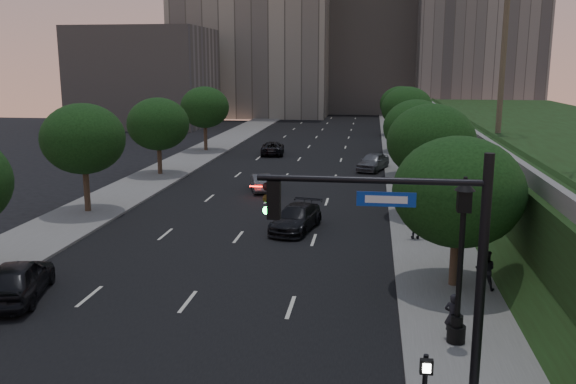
# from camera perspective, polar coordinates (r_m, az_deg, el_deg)

# --- Properties ---
(ground) EXTENTS (160.00, 160.00, 0.00)m
(ground) POSITION_cam_1_polar(r_m,az_deg,el_deg) (19.84, -13.76, -15.42)
(ground) COLOR black
(ground) RESTS_ON ground
(road_surface) EXTENTS (16.00, 140.00, 0.02)m
(road_surface) POSITION_cam_1_polar(r_m,az_deg,el_deg) (47.66, -0.52, 1.06)
(road_surface) COLOR black
(road_surface) RESTS_ON ground
(sidewalk_right) EXTENTS (4.50, 140.00, 0.15)m
(sidewalk_right) POSITION_cam_1_polar(r_m,az_deg,el_deg) (47.27, 11.87, 0.80)
(sidewalk_right) COLOR slate
(sidewalk_right) RESTS_ON ground
(sidewalk_left) EXTENTS (4.50, 140.00, 0.15)m
(sidewalk_left) POSITION_cam_1_polar(r_m,az_deg,el_deg) (50.16, -12.19, 1.42)
(sidewalk_left) COLOR slate
(sidewalk_left) RESTS_ON ground
(parapet_wall) EXTENTS (0.35, 90.00, 0.70)m
(parapet_wall) POSITION_cam_1_polar(r_m,az_deg,el_deg) (45.04, 16.41, 5.53)
(parapet_wall) COLOR slate
(parapet_wall) RESTS_ON embankment
(office_block_left) EXTENTS (26.00, 20.00, 32.00)m
(office_block_left) POSITION_cam_1_polar(r_m,az_deg,el_deg) (110.51, -3.12, 15.56)
(office_block_left) COLOR gray
(office_block_left) RESTS_ON ground
(office_block_mid) EXTENTS (22.00, 18.00, 26.00)m
(office_block_mid) POSITION_cam_1_polar(r_m,az_deg,el_deg) (118.37, 7.69, 13.77)
(office_block_mid) COLOR gray
(office_block_mid) RESTS_ON ground
(office_block_right) EXTENTS (20.00, 22.00, 36.00)m
(office_block_right) POSITION_cam_1_polar(r_m,az_deg,el_deg) (113.96, 17.20, 15.96)
(office_block_right) COLOR gray
(office_block_right) RESTS_ON ground
(office_block_filler) EXTENTS (18.00, 16.00, 14.00)m
(office_block_filler) POSITION_cam_1_polar(r_m,az_deg,el_deg) (92.36, -13.17, 10.39)
(office_block_filler) COLOR gray
(office_block_filler) RESTS_ON ground
(tree_right_a) EXTENTS (5.20, 5.20, 6.24)m
(tree_right_a) POSITION_cam_1_polar(r_m,az_deg,el_deg) (25.04, 15.64, 0.02)
(tree_right_a) COLOR #38281C
(tree_right_a) RESTS_ON ground
(tree_right_b) EXTENTS (5.20, 5.20, 6.74)m
(tree_right_b) POSITION_cam_1_polar(r_m,az_deg,el_deg) (36.74, 13.26, 4.61)
(tree_right_b) COLOR #38281C
(tree_right_b) RESTS_ON ground
(tree_right_c) EXTENTS (5.20, 5.20, 6.24)m
(tree_right_c) POSITION_cam_1_polar(r_m,az_deg,el_deg) (49.67, 11.89, 5.93)
(tree_right_c) COLOR #38281C
(tree_right_c) RESTS_ON ground
(tree_right_d) EXTENTS (5.20, 5.20, 6.74)m
(tree_right_d) POSITION_cam_1_polar(r_m,az_deg,el_deg) (63.55, 11.08, 7.67)
(tree_right_d) COLOR #38281C
(tree_right_d) RESTS_ON ground
(tree_right_e) EXTENTS (5.20, 5.20, 6.24)m
(tree_right_e) POSITION_cam_1_polar(r_m,az_deg,el_deg) (78.53, 10.49, 8.11)
(tree_right_e) COLOR #38281C
(tree_right_e) RESTS_ON ground
(tree_left_b) EXTENTS (5.00, 5.00, 6.71)m
(tree_left_b) POSITION_cam_1_polar(r_m,az_deg,el_deg) (38.60, -18.62, 4.73)
(tree_left_b) COLOR #38281C
(tree_left_b) RESTS_ON ground
(tree_left_c) EXTENTS (5.00, 5.00, 6.34)m
(tree_left_c) POSITION_cam_1_polar(r_m,az_deg,el_deg) (50.54, -12.06, 6.23)
(tree_left_c) COLOR #38281C
(tree_left_c) RESTS_ON ground
(tree_left_d) EXTENTS (5.00, 5.00, 6.71)m
(tree_left_d) POSITION_cam_1_polar(r_m,az_deg,el_deg) (63.81, -7.80, 7.86)
(tree_left_d) COLOR #38281C
(tree_left_d) RESTS_ON ground
(traffic_signal_mast) EXTENTS (5.68, 0.56, 7.00)m
(traffic_signal_mast) POSITION_cam_1_polar(r_m,az_deg,el_deg) (15.31, 13.48, -8.78)
(traffic_signal_mast) COLOR black
(traffic_signal_mast) RESTS_ON ground
(street_lamp) EXTENTS (0.64, 0.64, 5.62)m
(street_lamp) POSITION_cam_1_polar(r_m,az_deg,el_deg) (20.16, 15.80, -6.94)
(street_lamp) COLOR black
(street_lamp) RESTS_ON ground
(sedan_near_left) EXTENTS (3.06, 5.08, 1.62)m
(sedan_near_left) POSITION_cam_1_polar(r_m,az_deg,el_deg) (26.02, -23.97, -7.49)
(sedan_near_left) COLOR black
(sedan_near_left) RESTS_ON ground
(sedan_mid_left) EXTENTS (2.38, 4.10, 1.28)m
(sedan_mid_left) POSITION_cam_1_polar(r_m,az_deg,el_deg) (43.81, -2.50, 0.92)
(sedan_mid_left) COLOR #4D4F53
(sedan_mid_left) RESTS_ON ground
(sedan_far_left) EXTENTS (2.78, 5.02, 1.33)m
(sedan_far_left) POSITION_cam_1_polar(r_m,az_deg,el_deg) (61.36, -1.45, 4.13)
(sedan_far_left) COLOR black
(sedan_far_left) RESTS_ON ground
(sedan_near_right) EXTENTS (2.85, 5.07, 1.39)m
(sedan_near_right) POSITION_cam_1_polar(r_m,az_deg,el_deg) (33.42, 0.76, -2.45)
(sedan_near_right) COLOR black
(sedan_near_right) RESTS_ON ground
(sedan_far_right) EXTENTS (3.16, 4.88, 1.54)m
(sedan_far_right) POSITION_cam_1_polar(r_m,az_deg,el_deg) (52.66, 7.96, 2.83)
(sedan_far_right) COLOR #5A5D63
(sedan_far_right) RESTS_ON ground
(pedestrian_a) EXTENTS (0.67, 0.56, 1.56)m
(pedestrian_a) POSITION_cam_1_polar(r_m,az_deg,el_deg) (20.95, 15.17, -11.17)
(pedestrian_a) COLOR black
(pedestrian_a) RESTS_ON sidewalk_right
(pedestrian_b) EXTENTS (0.88, 0.73, 1.62)m
(pedestrian_b) POSITION_cam_1_polar(r_m,az_deg,el_deg) (25.63, 17.98, -6.96)
(pedestrian_b) COLOR black
(pedestrian_b) RESTS_ON sidewalk_right
(pedestrian_c) EXTENTS (1.11, 0.58, 1.80)m
(pedestrian_c) POSITION_cam_1_polar(r_m,az_deg,el_deg) (31.92, 11.93, -2.75)
(pedestrian_c) COLOR black
(pedestrian_c) RESTS_ON sidewalk_right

